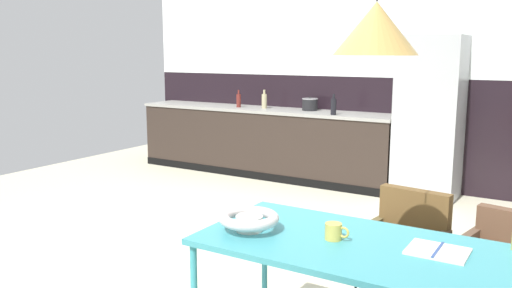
# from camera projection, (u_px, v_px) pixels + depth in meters

# --- Properties ---
(ground_plane) EXTENTS (8.95, 8.95, 0.00)m
(ground_plane) POSITION_uv_depth(u_px,v_px,m) (229.00, 269.00, 4.10)
(ground_plane) COLOR beige
(back_wall_splashback_dark) EXTENTS (6.88, 0.12, 1.36)m
(back_wall_splashback_dark) POSITION_uv_depth(u_px,v_px,m) (373.00, 130.00, 6.74)
(back_wall_splashback_dark) COLOR black
(back_wall_splashback_dark) RESTS_ON ground
(back_wall_panel_upper) EXTENTS (6.88, 0.12, 1.36)m
(back_wall_panel_upper) POSITION_uv_depth(u_px,v_px,m) (378.00, 22.00, 6.50)
(back_wall_panel_upper) COLOR white
(back_wall_panel_upper) RESTS_ON back_wall_splashback_dark
(kitchen_counter) EXTENTS (3.73, 0.63, 0.92)m
(kitchen_counter) POSITION_uv_depth(u_px,v_px,m) (263.00, 142.00, 7.21)
(kitchen_counter) COLOR #2E241E
(kitchen_counter) RESTS_ON ground
(refrigerator_column) EXTENTS (0.69, 0.60, 1.86)m
(refrigerator_column) POSITION_uv_depth(u_px,v_px,m) (429.00, 118.00, 5.99)
(refrigerator_column) COLOR #ADAFB2
(refrigerator_column) RESTS_ON ground
(dining_table) EXTENTS (1.61, 0.78, 0.76)m
(dining_table) POSITION_uv_depth(u_px,v_px,m) (364.00, 255.00, 2.52)
(dining_table) COLOR teal
(dining_table) RESTS_ON ground
(armchair_head_of_table) EXTENTS (0.54, 0.53, 0.80)m
(armchair_head_of_table) POSITION_uv_depth(u_px,v_px,m) (406.00, 238.00, 3.33)
(armchair_head_of_table) COLOR brown
(armchair_head_of_table) RESTS_ON ground
(armchair_facing_counter) EXTENTS (0.56, 0.55, 0.75)m
(armchair_facing_counter) POSITION_uv_depth(u_px,v_px,m) (508.00, 257.00, 3.03)
(armchair_facing_counter) COLOR brown
(armchair_facing_counter) RESTS_ON ground
(fruit_bowl) EXTENTS (0.31, 0.31, 0.09)m
(fruit_bowl) POSITION_uv_depth(u_px,v_px,m) (249.00, 219.00, 2.71)
(fruit_bowl) COLOR silver
(fruit_bowl) RESTS_ON dining_table
(open_book) EXTENTS (0.27, 0.22, 0.02)m
(open_book) POSITION_uv_depth(u_px,v_px,m) (438.00, 251.00, 2.42)
(open_book) COLOR white
(open_book) RESTS_ON dining_table
(mug_white_ceramic) EXTENTS (0.12, 0.08, 0.08)m
(mug_white_ceramic) POSITION_uv_depth(u_px,v_px,m) (334.00, 231.00, 2.59)
(mug_white_ceramic) COLOR gold
(mug_white_ceramic) RESTS_ON dining_table
(cooking_pot) EXTENTS (0.21, 0.21, 0.18)m
(cooking_pot) POSITION_uv_depth(u_px,v_px,m) (310.00, 104.00, 6.85)
(cooking_pot) COLOR black
(cooking_pot) RESTS_ON kitchen_counter
(bottle_spice_small) EXTENTS (0.06, 0.06, 0.24)m
(bottle_spice_small) POSITION_uv_depth(u_px,v_px,m) (239.00, 100.00, 7.25)
(bottle_spice_small) COLOR maroon
(bottle_spice_small) RESTS_ON kitchen_counter
(bottle_wine_green) EXTENTS (0.07, 0.07, 0.25)m
(bottle_wine_green) POSITION_uv_depth(u_px,v_px,m) (264.00, 101.00, 7.11)
(bottle_wine_green) COLOR tan
(bottle_wine_green) RESTS_ON kitchen_counter
(bottle_vinegar_dark) EXTENTS (0.07, 0.07, 0.25)m
(bottle_vinegar_dark) POSITION_uv_depth(u_px,v_px,m) (334.00, 106.00, 6.36)
(bottle_vinegar_dark) COLOR black
(bottle_vinegar_dark) RESTS_ON kitchen_counter
(pendant_lamp_over_table_near) EXTENTS (0.39, 0.39, 1.02)m
(pendant_lamp_over_table_near) POSITION_uv_depth(u_px,v_px,m) (376.00, 28.00, 2.38)
(pendant_lamp_over_table_near) COLOR black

